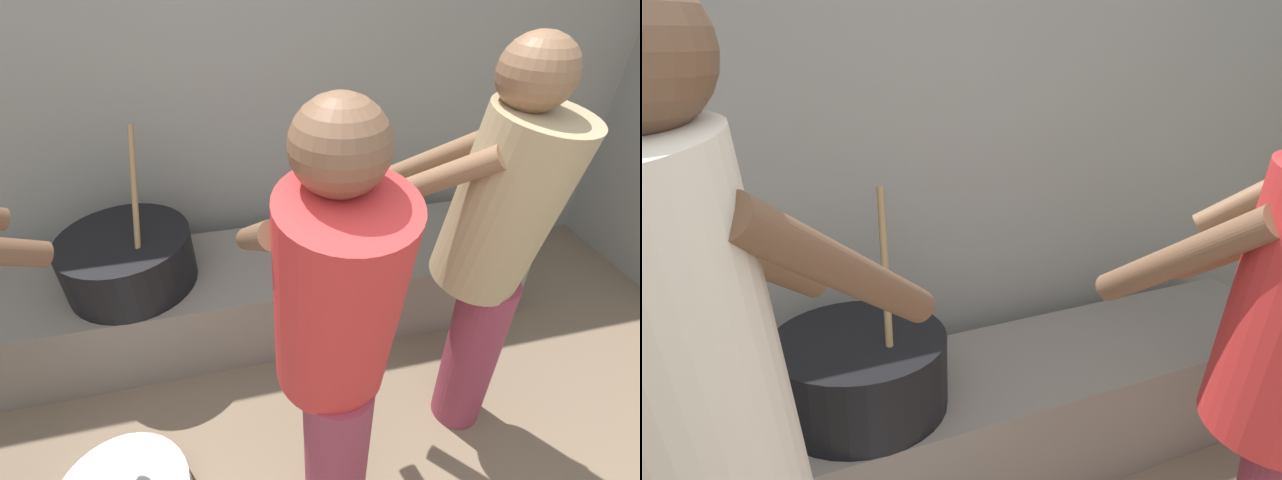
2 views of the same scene
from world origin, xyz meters
The scene contains 4 objects.
block_enclosure_rear centered at (0.00, 2.25, 1.10)m, with size 5.42×0.20×2.20m, color gray.
hearth_ledge centered at (0.34, 1.73, 0.20)m, with size 2.59×0.60×0.40m, color slate.
cooking_pot_main centered at (-0.24, 1.70, 0.53)m, with size 0.56×0.56×0.70m.
cook_in_cream_shirt centered at (-0.71, 0.91, 0.94)m, with size 0.73×0.67×1.64m.
Camera 2 is at (-0.66, 0.04, 1.55)m, focal length 33.57 mm.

